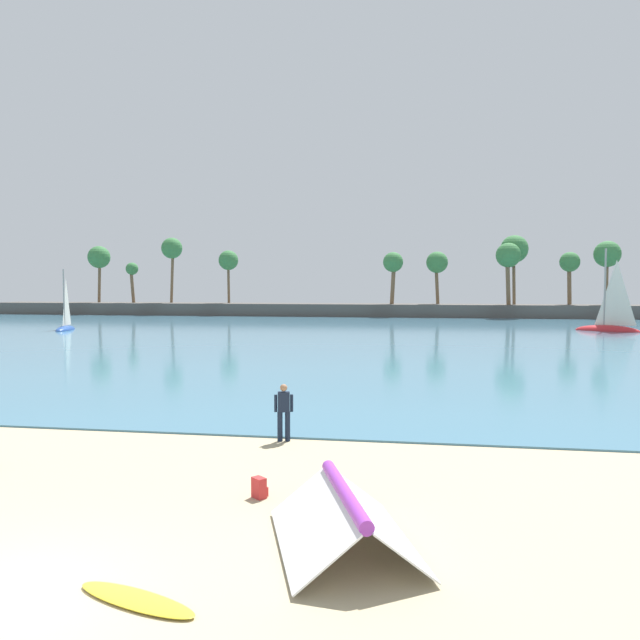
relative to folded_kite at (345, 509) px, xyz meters
The scene contains 9 objects.
ground_plane 5.38m from the folded_kite, 151.30° to the right, with size 260.00×260.00×0.00m, color tan.
sea 63.10m from the folded_kite, 94.26° to the left, with size 220.00×111.14×0.06m, color teal.
palm_headland 78.62m from the folded_kite, 91.13° to the left, with size 116.60×6.24×12.81m.
folded_kite is the anchor object (origin of this frame).
person_at_waterline 7.54m from the folded_kite, 110.73° to the left, with size 0.54×0.28×1.67m.
backpack_near_kite 3.10m from the folded_kite, 133.47° to the left, with size 0.37×0.37×0.44m.
surfboard 3.64m from the folded_kite, 138.84° to the right, with size 2.10×0.52×0.08m, color yellow.
sailboat_near_shore 56.73m from the folded_kite, 70.73° to the left, with size 6.03×4.22×8.50m.
sailboat_mid_bay 57.23m from the folded_kite, 125.88° to the left, with size 2.41×4.61×6.40m.
Camera 1 is at (6.02, -8.02, 4.53)m, focal length 35.49 mm.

